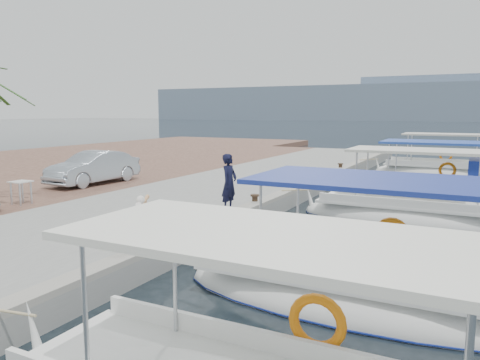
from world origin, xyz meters
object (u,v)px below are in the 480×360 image
fishing_caique_c (410,217)px  fishing_caique_d (439,194)px  fishing_caique_e (438,173)px  pelican (137,221)px  fisherman (229,183)px  fishing_caique_b (361,296)px  parked_car (94,168)px

fishing_caique_c → fishing_caique_d: same height
fishing_caique_e → pelican: bearing=-103.5°
fishing_caique_e → fisherman: fishing_caique_e is taller
fishing_caique_b → parked_car: size_ratio=1.74×
fishing_caique_e → pelican: size_ratio=5.00×
pelican → fisherman: (0.12, 3.96, 0.30)m
fishing_caique_d → fisherman: bearing=-122.9°
fishing_caique_d → fishing_caique_e: bearing=94.6°
fishing_caique_b → fishing_caique_c: size_ratio=1.02×
fishing_caique_c → fishing_caique_d: size_ratio=0.89×
fishing_caique_d → fishing_caique_e: same height
pelican → fishing_caique_b: bearing=3.5°
fisherman → parked_car: fisherman is taller
fishing_caique_e → pelican: 19.59m
fishing_caique_b → fishing_caique_e: 18.74m
fishing_caique_c → pelican: fishing_caique_c is taller
fishing_caique_b → parked_car: 13.36m
fishing_caique_c → fishing_caique_e: (-0.09, 11.78, 0.00)m
fishing_caique_d → parked_car: (-12.39, -5.60, 0.96)m
fishing_caique_b → fishing_caique_e: same height
pelican → fishing_caique_e: bearing=76.5°
fisherman → parked_car: 7.67m
pelican → fisherman: 3.97m
fishing_caique_d → fisherman: 9.37m
fishing_caique_b → fisherman: 6.02m
fishing_caique_b → parked_car: bearing=153.8°
fishing_caique_d → fishing_caique_e: size_ratio=1.15×
fishing_caique_e → fisherman: size_ratio=3.93×
pelican → fishing_caique_c: bearing=57.2°
fishing_caique_c → pelican: 8.66m
pelican → fisherman: bearing=88.3°
fishing_caique_d → pelican: bearing=-113.7°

